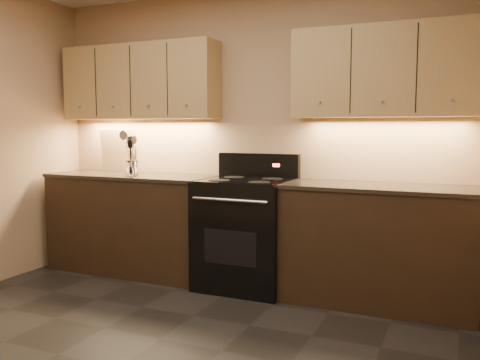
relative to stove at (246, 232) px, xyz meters
The scene contains 14 objects.
wall_back 0.88m from the stove, 104.10° to the left, with size 4.00×0.04×2.60m, color tan.
counter_left 1.18m from the stove, behind, with size 1.62×0.62×0.93m.
counter_right 1.10m from the stove, ahead, with size 1.46×0.62×0.93m.
stove is the anchor object (origin of this frame).
upper_cab_left 1.78m from the stove, behind, with size 1.60×0.30×0.70m, color tan.
upper_cab_right 1.73m from the stove, ahead, with size 1.44×0.30×0.70m, color tan.
outlet_plate 1.55m from the stove, 167.24° to the left, with size 0.09×0.01×0.12m, color #B2B5BA.
utensil_crock 1.24m from the stove, behind, with size 0.11×0.11×0.14m.
cutting_board 1.68m from the stove, behind, with size 0.34×0.02×0.43m, color tan.
wooden_spoon 1.31m from the stove, behind, with size 0.06×0.06×0.34m, color tan, non-canonical shape.
black_spoon 1.29m from the stove, behind, with size 0.06×0.06×0.31m, color black, non-canonical shape.
black_turner 1.30m from the stove, behind, with size 0.08×0.08×0.37m, color black, non-canonical shape.
steel_spatula 1.29m from the stove, behind, with size 0.08×0.08×0.37m, color silver, non-canonical shape.
steel_skimmer 1.29m from the stove, behind, with size 0.09×0.09×0.39m, color silver, non-canonical shape.
Camera 1 is at (1.76, -2.25, 1.37)m, focal length 38.00 mm.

